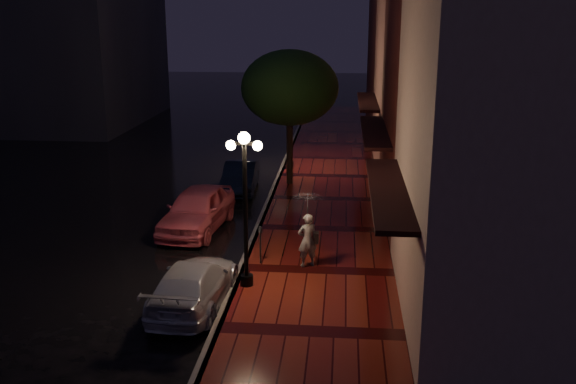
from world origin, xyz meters
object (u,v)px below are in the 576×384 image
at_px(streetlamp_far, 290,117).
at_px(pink_car, 197,209).
at_px(silver_car, 193,284).
at_px(woman_with_umbrella, 308,218).
at_px(navy_car, 240,177).
at_px(street_tree, 290,90).
at_px(parking_meter, 260,241).
at_px(streetlamp_near, 245,200).

distance_m(streetlamp_far, pink_car, 9.64).
height_order(silver_car, woman_with_umbrella, woman_with_umbrella).
xyz_separation_m(navy_car, silver_car, (0.55, -11.12, -0.02)).
relative_size(pink_car, woman_with_umbrella, 1.97).
relative_size(streetlamp_far, street_tree, 0.74).
relative_size(silver_car, woman_with_umbrella, 1.84).
relative_size(streetlamp_far, silver_car, 1.03).
xyz_separation_m(street_tree, pink_car, (-2.74, -6.12, -3.48)).
relative_size(streetlamp_far, parking_meter, 3.69).
bearing_deg(parking_meter, streetlamp_far, 108.01).
distance_m(street_tree, silver_car, 12.70).
bearing_deg(streetlamp_near, woman_with_umbrella, 44.18).
height_order(street_tree, navy_car, street_tree).
bearing_deg(navy_car, silver_car, -89.70).
height_order(navy_car, silver_car, navy_car).
xyz_separation_m(streetlamp_far, pink_car, (-2.49, -9.13, -1.84)).
bearing_deg(pink_car, streetlamp_near, -56.57).
xyz_separation_m(streetlamp_near, street_tree, (0.26, 10.99, 1.64)).
xyz_separation_m(pink_car, navy_car, (0.70, 5.16, -0.13)).
bearing_deg(navy_car, pink_car, -100.22).
bearing_deg(streetlamp_far, pink_car, -105.24).
distance_m(street_tree, parking_meter, 9.96).
height_order(streetlamp_far, street_tree, street_tree).
bearing_deg(silver_car, navy_car, -84.24).
bearing_deg(street_tree, woman_with_umbrella, -81.98).
height_order(streetlamp_near, woman_with_umbrella, streetlamp_near).
bearing_deg(woman_with_umbrella, streetlamp_far, -106.53).
relative_size(street_tree, woman_with_umbrella, 2.55).
xyz_separation_m(silver_car, parking_meter, (1.42, 2.71, 0.25)).
bearing_deg(woman_with_umbrella, silver_car, 19.07).
relative_size(street_tree, parking_meter, 4.97).
height_order(streetlamp_near, pink_car, streetlamp_near).
xyz_separation_m(pink_car, parking_meter, (2.66, -3.24, 0.09)).
xyz_separation_m(street_tree, navy_car, (-2.05, -0.96, -3.62)).
height_order(navy_car, woman_with_umbrella, woman_with_umbrella).
height_order(pink_car, parking_meter, pink_car).
relative_size(streetlamp_far, pink_car, 0.96).
height_order(woman_with_umbrella, parking_meter, woman_with_umbrella).
bearing_deg(streetlamp_near, street_tree, 88.65).
height_order(navy_car, parking_meter, parking_meter).
distance_m(streetlamp_far, woman_with_umbrella, 12.59).
relative_size(streetlamp_near, pink_car, 0.96).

